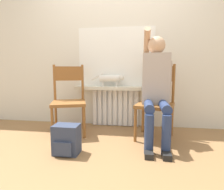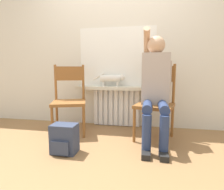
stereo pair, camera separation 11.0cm
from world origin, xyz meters
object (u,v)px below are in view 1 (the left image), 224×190
(chair_left, at_px, (69,99))
(cat, at_px, (111,78))
(backpack, at_px, (67,140))
(person, at_px, (156,83))
(chair_right, at_px, (156,101))

(chair_left, relative_size, cat, 1.86)
(chair_left, height_order, backpack, chair_left)
(person, relative_size, backpack, 4.48)
(chair_left, relative_size, person, 0.69)
(cat, bearing_deg, chair_right, -31.97)
(chair_right, xyz_separation_m, person, (-0.01, -0.12, 0.24))
(backpack, bearing_deg, chair_left, 108.96)
(person, height_order, backpack, person)
(chair_left, bearing_deg, cat, 17.67)
(chair_left, xyz_separation_m, backpack, (0.22, -0.65, -0.34))
(chair_right, bearing_deg, person, -81.08)
(chair_left, bearing_deg, backpack, -90.25)
(cat, bearing_deg, chair_left, -143.12)
(backpack, bearing_deg, cat, 73.18)
(chair_left, distance_m, chair_right, 1.20)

